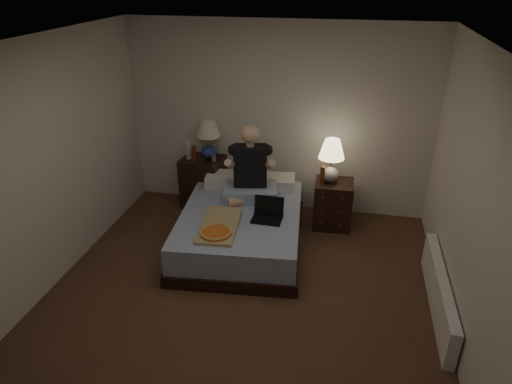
% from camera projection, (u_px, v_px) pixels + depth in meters
% --- Properties ---
extents(floor, '(4.00, 4.50, 0.00)m').
position_uv_depth(floor, '(237.00, 307.00, 4.55)').
color(floor, brown).
rests_on(floor, ground).
extents(ceiling, '(4.00, 4.50, 0.00)m').
position_uv_depth(ceiling, '(231.00, 48.00, 3.43)').
color(ceiling, white).
rests_on(ceiling, ground).
extents(wall_back, '(4.00, 0.00, 2.50)m').
position_uv_depth(wall_back, '(277.00, 120.00, 5.96)').
color(wall_back, silver).
rests_on(wall_back, ground).
extents(wall_left, '(0.00, 4.50, 2.50)m').
position_uv_depth(wall_left, '(32.00, 176.00, 4.36)').
color(wall_left, silver).
rests_on(wall_left, ground).
extents(wall_right, '(0.00, 4.50, 2.50)m').
position_uv_depth(wall_right, '(479.00, 220.00, 3.62)').
color(wall_right, silver).
rests_on(wall_right, ground).
extents(bed, '(1.54, 1.96, 0.46)m').
position_uv_depth(bed, '(241.00, 228.00, 5.47)').
color(bed, '#526BA4').
rests_on(bed, floor).
extents(nightstand_left, '(0.59, 0.54, 0.71)m').
position_uv_depth(nightstand_left, '(204.00, 181.00, 6.37)').
color(nightstand_left, black).
rests_on(nightstand_left, floor).
extents(nightstand_right, '(0.49, 0.44, 0.62)m').
position_uv_depth(nightstand_right, '(333.00, 204.00, 5.86)').
color(nightstand_right, black).
rests_on(nightstand_right, floor).
extents(lamp_left, '(0.35, 0.35, 0.56)m').
position_uv_depth(lamp_left, '(209.00, 139.00, 6.07)').
color(lamp_left, navy).
rests_on(lamp_left, nightstand_left).
extents(lamp_right, '(0.35, 0.35, 0.56)m').
position_uv_depth(lamp_right, '(331.00, 161.00, 5.62)').
color(lamp_right, gray).
rests_on(lamp_right, nightstand_right).
extents(water_bottle, '(0.07, 0.07, 0.25)m').
position_uv_depth(water_bottle, '(189.00, 150.00, 6.12)').
color(water_bottle, silver).
rests_on(water_bottle, nightstand_left).
extents(soda_can, '(0.07, 0.07, 0.10)m').
position_uv_depth(soda_can, '(214.00, 158.00, 6.06)').
color(soda_can, '#B3B4AF').
rests_on(soda_can, nightstand_left).
extents(beer_bottle_left, '(0.06, 0.06, 0.23)m').
position_uv_depth(beer_bottle_left, '(194.00, 154.00, 6.03)').
color(beer_bottle_left, '#57240C').
rests_on(beer_bottle_left, nightstand_left).
extents(beer_bottle_right, '(0.06, 0.06, 0.23)m').
position_uv_depth(beer_bottle_right, '(322.00, 175.00, 5.64)').
color(beer_bottle_right, '#55290C').
rests_on(beer_bottle_right, nightstand_right).
extents(person, '(0.75, 0.64, 0.93)m').
position_uv_depth(person, '(250.00, 164.00, 5.47)').
color(person, black).
rests_on(person, bed).
extents(laptop, '(0.35, 0.29, 0.24)m').
position_uv_depth(laptop, '(267.00, 211.00, 5.13)').
color(laptop, black).
rests_on(laptop, bed).
extents(pizza_box, '(0.46, 0.79, 0.08)m').
position_uv_depth(pizza_box, '(216.00, 233.00, 4.86)').
color(pizza_box, tan).
rests_on(pizza_box, bed).
extents(radiator, '(0.10, 1.60, 0.40)m').
position_uv_depth(radiator, '(439.00, 293.00, 4.44)').
color(radiator, white).
rests_on(radiator, floor).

